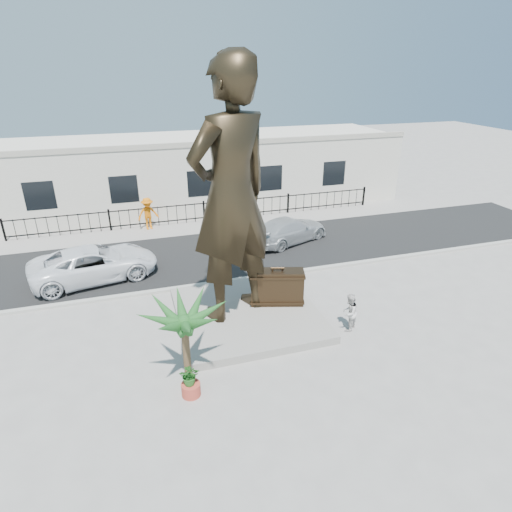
{
  "coord_description": "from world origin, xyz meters",
  "views": [
    {
      "loc": [
        -4.31,
        -11.95,
        8.88
      ],
      "look_at": [
        0.0,
        2.0,
        2.3
      ],
      "focal_mm": 30.0,
      "sensor_mm": 36.0,
      "label": 1
    }
  ],
  "objects_px": {
    "statue": "(231,196)",
    "car_white": "(94,263)",
    "suitcase": "(277,287)",
    "tourist": "(349,312)"
  },
  "relations": [
    {
      "from": "statue",
      "to": "car_white",
      "type": "xyz_separation_m",
      "value": [
        -5.12,
        4.98,
        -4.05
      ]
    },
    {
      "from": "car_white",
      "to": "suitcase",
      "type": "bearing_deg",
      "value": -136.62
    },
    {
      "from": "statue",
      "to": "suitcase",
      "type": "relative_size",
      "value": 4.5
    },
    {
      "from": "tourist",
      "to": "statue",
      "type": "bearing_deg",
      "value": -68.31
    },
    {
      "from": "statue",
      "to": "tourist",
      "type": "xyz_separation_m",
      "value": [
        3.78,
        -2.0,
        -4.1
      ]
    },
    {
      "from": "suitcase",
      "to": "car_white",
      "type": "xyz_separation_m",
      "value": [
        -6.88,
        4.91,
        -0.24
      ]
    },
    {
      "from": "tourist",
      "to": "car_white",
      "type": "xyz_separation_m",
      "value": [
        -8.9,
        6.98,
        0.05
      ]
    },
    {
      "from": "car_white",
      "to": "statue",
      "type": "bearing_deg",
      "value": -145.3
    },
    {
      "from": "tourist",
      "to": "car_white",
      "type": "height_order",
      "value": "car_white"
    },
    {
      "from": "suitcase",
      "to": "tourist",
      "type": "height_order",
      "value": "suitcase"
    }
  ]
}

